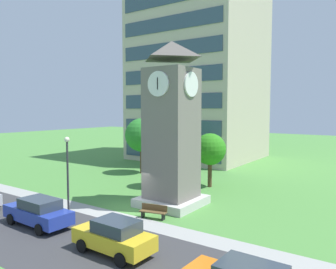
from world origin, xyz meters
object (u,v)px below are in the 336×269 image
Objects in this scene: tree_near_tower at (142,135)px; parked_car_blue at (38,212)px; tree_by_building at (210,149)px; park_bench at (153,211)px; street_lamp at (68,165)px; tree_streetside at (165,150)px; parked_car_yellow at (114,236)px; clock_tower at (172,133)px.

parked_car_blue is at bearing -71.86° from tree_near_tower.
tree_by_building is at bearing -9.45° from tree_near_tower.
street_lamp reaches higher than park_bench.
parked_car_blue is (-4.87, -5.03, 0.40)m from park_bench.
tree_near_tower reaches higher than tree_by_building.
street_lamp is 1.07× the size of tree_streetside.
tree_near_tower is 20.66m from parked_car_yellow.
tree_near_tower is 17.59m from parked_car_blue.
tree_near_tower is 1.43× the size of parked_car_yellow.
tree_streetside is (-3.68, 4.31, -1.99)m from clock_tower.
clock_tower reaches higher than tree_by_building.
tree_streetside is at bearing 130.44° from clock_tower.
tree_near_tower is at bearing 146.08° from tree_streetside.
tree_by_building is 15.57m from parked_car_blue.
parked_car_yellow is at bearing -1.68° from parked_car_blue.
clock_tower is 2.30× the size of street_lamp.
park_bench is 0.31× the size of tree_near_tower.
parked_car_yellow is (6.45, -0.19, -0.00)m from parked_car_blue.
parked_car_blue is (5.38, -16.42, -3.32)m from tree_near_tower.
park_bench is 0.39× the size of parked_car_blue.
tree_near_tower is 9.30m from tree_by_building.
tree_by_building is 15.53m from parked_car_yellow.
parked_car_blue is at bearing -72.98° from street_lamp.
tree_near_tower is at bearing 108.14° from parked_car_blue.
tree_by_building is 1.02× the size of tree_streetside.
park_bench is 5.47m from parked_car_yellow.
tree_streetside is at bearing 81.87° from street_lamp.
tree_streetside is (-4.40, 7.45, 2.89)m from park_bench.
tree_by_building is (9.14, -1.52, -0.78)m from tree_near_tower.
tree_near_tower is at bearing 108.38° from street_lamp.
tree_streetside is at bearing 120.55° from park_bench.
clock_tower is 10.19m from parked_car_blue.
parked_car_yellow is (2.69, -15.08, -2.54)m from tree_by_building.
tree_by_building is at bearing 36.25° from tree_streetside.
street_lamp is 1.07× the size of parked_car_blue.
park_bench is at bearing 45.96° from parked_car_blue.
parked_car_blue and parked_car_yellow have the same top height.
street_lamp is at bearing 107.02° from parked_car_blue.
tree_near_tower is (-10.25, 11.38, 3.72)m from park_bench.
tree_by_building reaches higher than park_bench.
park_bench is at bearing -83.61° from tree_by_building.
clock_tower is 2.43× the size of tree_by_building.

